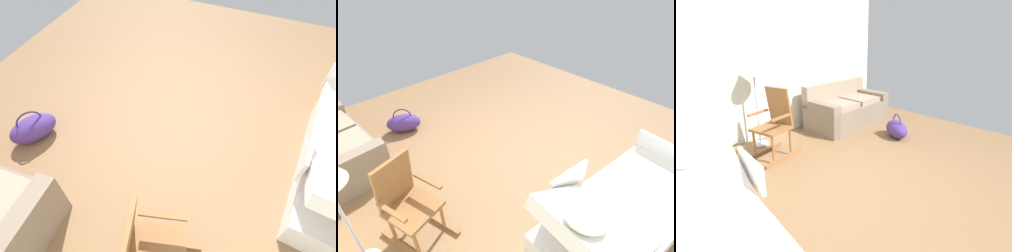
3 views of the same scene
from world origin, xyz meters
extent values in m
plane|color=olive|center=(0.00, 0.00, 0.00)|extent=(6.48, 6.48, 0.00)
cube|color=silver|center=(-1.31, 0.39, 0.63)|extent=(0.09, 0.56, 0.28)
cylinder|color=black|center=(-1.40, 0.89, 0.05)|extent=(0.10, 0.10, 0.10)
cylinder|color=black|center=(-1.56, -0.69, 0.05)|extent=(0.10, 0.10, 0.10)
cube|color=#7D6C5C|center=(0.80, 1.95, 0.30)|extent=(0.23, 0.86, 0.60)
cube|color=brown|center=(-0.29, 1.51, 0.03)|extent=(0.74, 0.24, 0.05)
cylinder|color=brown|center=(-0.47, 1.49, 0.25)|extent=(0.04, 0.04, 0.40)
cylinder|color=brown|center=(-0.12, 1.59, 0.25)|extent=(0.04, 0.04, 0.40)
cube|color=brown|center=(-0.15, 1.77, 0.75)|extent=(0.23, 0.45, 0.60)
cube|color=brown|center=(-0.30, 1.49, 0.67)|extent=(0.38, 0.14, 0.03)
ellipsoid|color=#472D7A|center=(1.68, 0.90, 0.15)|extent=(0.55, 0.64, 0.30)
torus|color=#312055|center=(1.68, 0.90, 0.28)|extent=(0.16, 0.27, 0.30)
camera|label=1|loc=(-0.66, 2.25, 2.76)|focal=29.45mm
camera|label=2|loc=(-2.29, 2.25, 2.74)|focal=28.42mm
camera|label=3|loc=(-2.29, -1.88, 1.88)|focal=30.15mm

